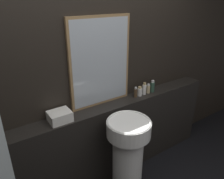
# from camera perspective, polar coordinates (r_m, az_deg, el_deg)

# --- Properties ---
(wall_back) EXTENTS (8.00, 0.06, 2.50)m
(wall_back) POSITION_cam_1_polar(r_m,az_deg,el_deg) (2.28, -4.20, 3.92)
(wall_back) COLOR black
(wall_back) RESTS_ON ground_plane
(vanity_counter) EXTENTS (2.97, 0.22, 0.93)m
(vanity_counter) POSITION_cam_1_polar(r_m,az_deg,el_deg) (2.55, -2.03, -13.80)
(vanity_counter) COLOR black
(vanity_counter) RESTS_ON ground_plane
(pedestal_sink) EXTENTS (0.42, 0.42, 0.95)m
(pedestal_sink) POSITION_cam_1_polar(r_m,az_deg,el_deg) (2.28, 4.12, -16.94)
(pedestal_sink) COLOR white
(pedestal_sink) RESTS_ON ground_plane
(mirror) EXTENTS (0.69, 0.03, 0.91)m
(mirror) POSITION_cam_1_polar(r_m,az_deg,el_deg) (2.21, -2.98, 7.04)
(mirror) COLOR #937047
(mirror) RESTS_ON vanity_counter
(towel_stack) EXTENTS (0.20, 0.17, 0.10)m
(towel_stack) POSITION_cam_1_polar(r_m,az_deg,el_deg) (2.10, -13.50, -6.83)
(towel_stack) COLOR white
(towel_stack) RESTS_ON vanity_counter
(shampoo_bottle) EXTENTS (0.04, 0.04, 0.12)m
(shampoo_bottle) POSITION_cam_1_polar(r_m,az_deg,el_deg) (2.51, 6.17, -0.76)
(shampoo_bottle) COLOR #4C3823
(shampoo_bottle) RESTS_ON vanity_counter
(conditioner_bottle) EXTENTS (0.06, 0.06, 0.11)m
(conditioner_bottle) POSITION_cam_1_polar(r_m,az_deg,el_deg) (2.55, 7.26, -0.53)
(conditioner_bottle) COLOR white
(conditioner_bottle) RESTS_ON vanity_counter
(lotion_bottle) EXTENTS (0.05, 0.05, 0.15)m
(lotion_bottle) POSITION_cam_1_polar(r_m,az_deg,el_deg) (2.59, 8.42, 0.16)
(lotion_bottle) COLOR white
(lotion_bottle) RESTS_ON vanity_counter
(body_wash_bottle) EXTENTS (0.05, 0.05, 0.12)m
(body_wash_bottle) POSITION_cam_1_polar(r_m,az_deg,el_deg) (2.63, 9.42, 0.18)
(body_wash_bottle) COLOR #C6B284
(body_wash_bottle) RESTS_ON vanity_counter
(hand_soap_bottle) EXTENTS (0.05, 0.05, 0.15)m
(hand_soap_bottle) POSITION_cam_1_polar(r_m,az_deg,el_deg) (2.67, 10.49, 0.78)
(hand_soap_bottle) COLOR #2D4C3D
(hand_soap_bottle) RESTS_ON vanity_counter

